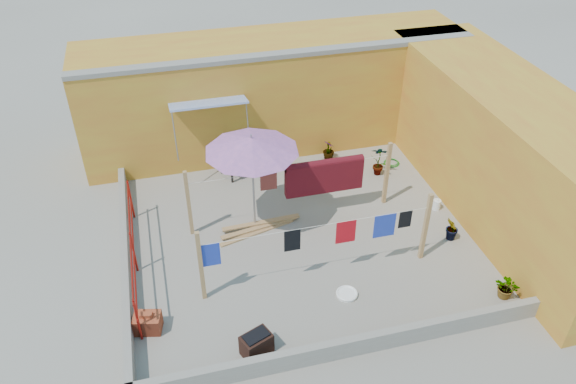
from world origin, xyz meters
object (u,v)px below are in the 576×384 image
(brazier, at_px, (257,344))
(patio_umbrella, at_px, (252,145))
(brick_stack, at_px, (148,323))
(green_hose, at_px, (392,163))
(outdoor_table, at_px, (245,152))
(water_jug_a, at_px, (437,205))
(white_basin, at_px, (347,294))
(plant_back_a, at_px, (312,173))
(water_jug_b, at_px, (351,173))

(brazier, bearing_deg, patio_umbrella, 78.65)
(brick_stack, distance_m, green_hose, 8.44)
(patio_umbrella, distance_m, outdoor_table, 3.09)
(brick_stack, bearing_deg, outdoor_table, 60.00)
(outdoor_table, height_order, brazier, outdoor_table)
(water_jug_a, bearing_deg, brick_stack, -163.57)
(patio_umbrella, bearing_deg, brazier, -101.35)
(white_basin, bearing_deg, patio_umbrella, 117.12)
(brazier, height_order, plant_back_a, plant_back_a)
(patio_umbrella, height_order, brick_stack, patio_umbrella)
(brazier, height_order, white_basin, brazier)
(green_hose, bearing_deg, white_basin, -123.10)
(patio_umbrella, xyz_separation_m, brick_stack, (-2.73, -2.66, -2.14))
(white_basin, xyz_separation_m, water_jug_a, (3.24, 2.30, 0.10))
(outdoor_table, xyz_separation_m, green_hose, (4.15, -0.72, -0.57))
(patio_umbrella, xyz_separation_m, outdoor_table, (0.27, 2.54, -1.74))
(outdoor_table, height_order, brick_stack, outdoor_table)
(brick_stack, height_order, plant_back_a, plant_back_a)
(outdoor_table, xyz_separation_m, brick_stack, (-3.00, -5.20, -0.41))
(brick_stack, distance_m, white_basin, 4.16)
(brick_stack, bearing_deg, water_jug_a, 16.43)
(water_jug_a, height_order, plant_back_a, plant_back_a)
(outdoor_table, bearing_deg, white_basin, -77.73)
(brazier, distance_m, green_hose, 7.61)
(outdoor_table, xyz_separation_m, white_basin, (1.15, -5.31, -0.56))
(patio_umbrella, distance_m, water_jug_b, 4.03)
(white_basin, bearing_deg, green_hose, 56.90)
(outdoor_table, distance_m, water_jug_a, 5.35)
(brick_stack, distance_m, brazier, 2.27)
(white_basin, relative_size, water_jug_a, 1.50)
(patio_umbrella, xyz_separation_m, green_hose, (4.41, 1.82, -2.31))
(brick_stack, distance_m, water_jug_a, 7.72)
(patio_umbrella, bearing_deg, water_jug_a, -5.86)
(brick_stack, xyz_separation_m, plant_back_a, (4.61, 4.05, 0.16))
(water_jug_a, bearing_deg, outdoor_table, 145.58)
(brick_stack, relative_size, plant_back_a, 0.84)
(outdoor_table, bearing_deg, patio_umbrella, -96.00)
(brick_stack, bearing_deg, green_hose, 32.07)
(plant_back_a, bearing_deg, water_jug_b, 3.78)
(outdoor_table, bearing_deg, brazier, -99.22)
(patio_umbrella, distance_m, green_hose, 5.30)
(brick_stack, height_order, green_hose, brick_stack)
(brazier, relative_size, water_jug_b, 2.20)
(white_basin, bearing_deg, outdoor_table, 102.27)
(white_basin, xyz_separation_m, water_jug_b, (1.61, 4.24, 0.09))
(green_hose, bearing_deg, water_jug_a, -83.74)
(water_jug_b, height_order, green_hose, water_jug_b)
(green_hose, relative_size, plant_back_a, 0.63)
(outdoor_table, relative_size, water_jug_b, 5.22)
(patio_umbrella, xyz_separation_m, water_jug_b, (3.03, 1.46, -2.21))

